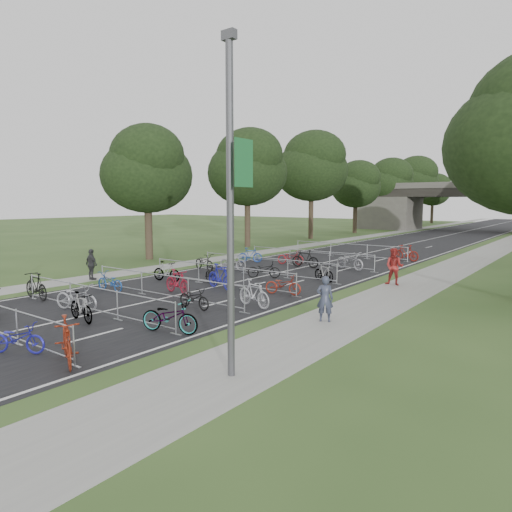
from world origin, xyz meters
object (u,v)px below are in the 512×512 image
(bike_2, at_px, (17,339))
(pedestrian_b, at_px, (394,267))
(lamppost, at_px, (231,203))
(pedestrian_c, at_px, (92,265))
(pedestrian_a, at_px, (325,299))
(overpass_bridge, at_px, (467,207))

(bike_2, xyz_separation_m, pedestrian_b, (4.72, 16.93, 0.52))
(lamppost, xyz_separation_m, pedestrian_c, (-15.13, 6.03, -3.42))
(pedestrian_a, distance_m, pedestrian_c, 14.48)
(overpass_bridge, xyz_separation_m, pedestrian_c, (-6.80, -56.97, -2.67))
(lamppost, xyz_separation_m, pedestrian_b, (-1.24, 14.52, -3.32))
(pedestrian_a, height_order, pedestrian_b, pedestrian_b)
(lamppost, distance_m, pedestrian_a, 6.93)
(overpass_bridge, height_order, pedestrian_a, overpass_bridge)
(overpass_bridge, relative_size, lamppost, 3.78)
(overpass_bridge, height_order, pedestrian_c, overpass_bridge)
(pedestrian_a, bearing_deg, pedestrian_c, -26.95)
(pedestrian_b, bearing_deg, pedestrian_a, -90.35)
(overpass_bridge, relative_size, pedestrian_b, 16.08)
(overpass_bridge, relative_size, bike_2, 18.50)
(lamppost, bearing_deg, overpass_bridge, 97.53)
(lamppost, height_order, pedestrian_b, lamppost)
(bike_2, bearing_deg, pedestrian_a, -63.46)
(lamppost, bearing_deg, pedestrian_c, 158.26)
(bike_2, bearing_deg, lamppost, -99.09)
(lamppost, height_order, pedestrian_c, lamppost)
(overpass_bridge, xyz_separation_m, lamppost, (8.33, -63.00, 0.75))
(bike_2, distance_m, pedestrian_c, 12.47)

